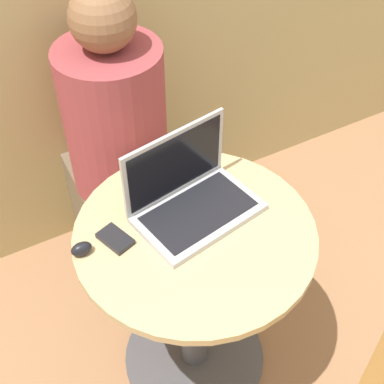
{
  "coord_description": "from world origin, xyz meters",
  "views": [
    {
      "loc": [
        -0.48,
        -0.85,
        1.85
      ],
      "look_at": [
        0.02,
        0.05,
        0.82
      ],
      "focal_mm": 50.0,
      "sensor_mm": 36.0,
      "label": 1
    }
  ],
  "objects": [
    {
      "name": "ground_plane",
      "position": [
        0.0,
        0.0,
        0.0
      ],
      "size": [
        12.0,
        12.0,
        0.0
      ],
      "primitive_type": "plane",
      "color": "#9E704C"
    },
    {
      "name": "round_table",
      "position": [
        0.0,
        0.0,
        0.46
      ],
      "size": [
        0.69,
        0.69,
        0.72
      ],
      "color": "#4C4C51",
      "rests_on": "ground_plane"
    },
    {
      "name": "laptop",
      "position": [
        0.03,
        0.08,
        0.77
      ],
      "size": [
        0.38,
        0.28,
        0.24
      ],
      "color": "#B7B7BC",
      "rests_on": "round_table"
    },
    {
      "name": "cell_phone",
      "position": [
        -0.21,
        0.07,
        0.73
      ],
      "size": [
        0.09,
        0.11,
        0.02
      ],
      "color": "black",
      "rests_on": "round_table"
    },
    {
      "name": "computer_mouse",
      "position": [
        -0.3,
        0.08,
        0.74
      ],
      "size": [
        0.06,
        0.04,
        0.04
      ],
      "color": "black",
      "rests_on": "round_table"
    },
    {
      "name": "person_seated",
      "position": [
        0.0,
        0.63,
        0.5
      ],
      "size": [
        0.36,
        0.55,
        1.2
      ],
      "color": "brown",
      "rests_on": "ground_plane"
    }
  ]
}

